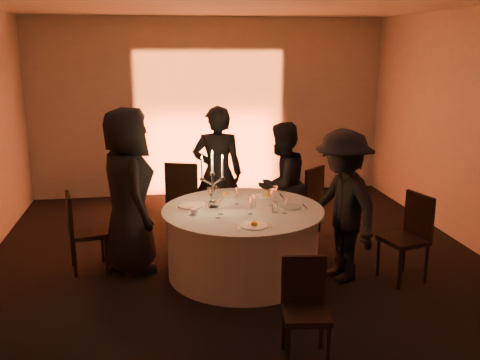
{
  "coord_description": "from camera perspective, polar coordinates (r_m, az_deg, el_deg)",
  "views": [
    {
      "loc": [
        -0.92,
        -5.59,
        2.53
      ],
      "look_at": [
        0.0,
        0.2,
        1.05
      ],
      "focal_mm": 40.0,
      "sensor_mm": 36.0,
      "label": 1
    }
  ],
  "objects": [
    {
      "name": "floor",
      "position": [
        6.21,
        0.29,
        -9.89
      ],
      "size": [
        7.0,
        7.0,
        0.0
      ],
      "primitive_type": "plane",
      "color": "black",
      "rests_on": "ground"
    },
    {
      "name": "wall_back",
      "position": [
        9.2,
        -3.27,
        7.71
      ],
      "size": [
        7.0,
        0.0,
        7.0
      ],
      "primitive_type": "plane",
      "rotation": [
        1.57,
        0.0,
        0.0
      ],
      "color": "#B0AAA3",
      "rests_on": "floor"
    },
    {
      "name": "wall_front",
      "position": [
        2.51,
        13.65,
        -10.52
      ],
      "size": [
        7.0,
        0.0,
        7.0
      ],
      "primitive_type": "plane",
      "rotation": [
        -1.57,
        0.0,
        0.0
      ],
      "color": "#B0AAA3",
      "rests_on": "floor"
    },
    {
      "name": "uplighter_fixture",
      "position": [
        9.18,
        -2.95,
        -1.53
      ],
      "size": [
        0.25,
        0.12,
        0.1
      ],
      "primitive_type": "cube",
      "color": "black",
      "rests_on": "floor"
    },
    {
      "name": "banquet_table",
      "position": [
        6.06,
        0.3,
        -6.57
      ],
      "size": [
        1.8,
        1.8,
        0.77
      ],
      "color": "black",
      "rests_on": "floor"
    },
    {
      "name": "chair_left",
      "position": [
        6.36,
        -16.66,
        -4.9
      ],
      "size": [
        0.48,
        0.48,
        0.92
      ],
      "rotation": [
        0.0,
        0.0,
        1.79
      ],
      "color": "black",
      "rests_on": "floor"
    },
    {
      "name": "chair_back_left",
      "position": [
        7.3,
        -5.97,
        -1.42
      ],
      "size": [
        0.57,
        0.57,
        1.02
      ],
      "rotation": [
        0.0,
        0.0,
        2.8
      ],
      "color": "black",
      "rests_on": "floor"
    },
    {
      "name": "chair_back_right",
      "position": [
        7.35,
        7.19,
        -1.71
      ],
      "size": [
        0.58,
        0.58,
        0.95
      ],
      "rotation": [
        0.0,
        0.0,
        -2.45
      ],
      "color": "black",
      "rests_on": "floor"
    },
    {
      "name": "chair_right",
      "position": [
        6.16,
        17.66,
        -5.32
      ],
      "size": [
        0.52,
        0.52,
        0.97
      ],
      "rotation": [
        0.0,
        0.0,
        -1.32
      ],
      "color": "black",
      "rests_on": "floor"
    },
    {
      "name": "chair_front",
      "position": [
        4.54,
        6.94,
        -12.89
      ],
      "size": [
        0.42,
        0.42,
        0.85
      ],
      "rotation": [
        0.0,
        0.0,
        -0.13
      ],
      "color": "black",
      "rests_on": "floor"
    },
    {
      "name": "guest_left",
      "position": [
        6.15,
        -11.85,
        -1.11
      ],
      "size": [
        0.82,
        1.05,
        1.88
      ],
      "primitive_type": "imported",
      "rotation": [
        0.0,
        0.0,
        1.84
      ],
      "color": "black",
      "rests_on": "floor"
    },
    {
      "name": "guest_back_left",
      "position": [
        7.01,
        -2.4,
        0.66
      ],
      "size": [
        0.7,
        0.5,
        1.79
      ],
      "primitive_type": "imported",
      "rotation": [
        0.0,
        0.0,
        3.02
      ],
      "color": "black",
      "rests_on": "floor"
    },
    {
      "name": "guest_back_right",
      "position": [
        6.86,
        4.43,
        -0.49
      ],
      "size": [
        0.99,
        0.95,
        1.6
      ],
      "primitive_type": "imported",
      "rotation": [
        0.0,
        0.0,
        -2.5
      ],
      "color": "black",
      "rests_on": "floor"
    },
    {
      "name": "guest_right",
      "position": [
        5.9,
        10.84,
        -2.74
      ],
      "size": [
        0.89,
        1.21,
        1.68
      ],
      "primitive_type": "imported",
      "rotation": [
        0.0,
        0.0,
        -1.3
      ],
      "color": "black",
      "rests_on": "floor"
    },
    {
      "name": "plate_left",
      "position": [
        6.05,
        -5.26,
        -2.75
      ],
      "size": [
        0.36,
        0.28,
        0.01
      ],
      "color": "white",
      "rests_on": "banquet_table"
    },
    {
      "name": "plate_back_left",
      "position": [
        6.45,
        -1.6,
        -1.53
      ],
      "size": [
        0.35,
        0.28,
        0.08
      ],
      "color": "white",
      "rests_on": "banquet_table"
    },
    {
      "name": "plate_back_right",
      "position": [
        6.41,
        2.93,
        -1.65
      ],
      "size": [
        0.35,
        0.29,
        0.08
      ],
      "color": "white",
      "rests_on": "banquet_table"
    },
    {
      "name": "plate_right",
      "position": [
        6.01,
        5.34,
        -2.87
      ],
      "size": [
        0.36,
        0.25,
        0.01
      ],
      "color": "white",
      "rests_on": "banquet_table"
    },
    {
      "name": "plate_front",
      "position": [
        5.37,
        1.51,
        -4.77
      ],
      "size": [
        0.36,
        0.28,
        0.08
      ],
      "color": "white",
      "rests_on": "banquet_table"
    },
    {
      "name": "coffee_cup",
      "position": [
        5.74,
        -4.91,
        -3.43
      ],
      "size": [
        0.11,
        0.11,
        0.07
      ],
      "color": "white",
      "rests_on": "banquet_table"
    },
    {
      "name": "candelabra",
      "position": [
        5.89,
        -2.95,
        -0.91
      ],
      "size": [
        0.28,
        0.13,
        0.66
      ],
      "color": "silver",
      "rests_on": "banquet_table"
    },
    {
      "name": "wine_glass_a",
      "position": [
        6.07,
        -0.33,
        -1.33
      ],
      "size": [
        0.07,
        0.07,
        0.19
      ],
      "color": "white",
      "rests_on": "banquet_table"
    },
    {
      "name": "wine_glass_b",
      "position": [
        6.17,
        3.79,
        -1.12
      ],
      "size": [
        0.07,
        0.07,
        0.19
      ],
      "color": "white",
      "rests_on": "banquet_table"
    },
    {
      "name": "wine_glass_c",
      "position": [
        6.0,
        3.26,
        -1.54
      ],
      "size": [
        0.07,
        0.07,
        0.19
      ],
      "color": "white",
      "rests_on": "banquet_table"
    },
    {
      "name": "wine_glass_d",
      "position": [
        6.17,
        -2.72,
        -1.11
      ],
      "size": [
        0.07,
        0.07,
        0.19
      ],
      "color": "white",
      "rests_on": "banquet_table"
    },
    {
      "name": "wine_glass_e",
      "position": [
        5.72,
        1.09,
        -2.31
      ],
      "size": [
        0.07,
        0.07,
        0.19
      ],
      "color": "white",
      "rests_on": "banquet_table"
    },
    {
      "name": "wine_glass_f",
      "position": [
        6.08,
        -3.28,
        -1.34
      ],
      "size": [
        0.07,
        0.07,
        0.19
      ],
      "color": "white",
      "rests_on": "banquet_table"
    },
    {
      "name": "wine_glass_g",
      "position": [
        5.59,
        -2.37,
        -2.73
      ],
      "size": [
        0.07,
        0.07,
        0.19
      ],
      "color": "white",
      "rests_on": "banquet_table"
    },
    {
      "name": "wine_glass_h",
      "position": [
        5.7,
        -2.06,
        -2.38
      ],
      "size": [
        0.07,
        0.07,
        0.19
      ],
      "color": "white",
      "rests_on": "banquet_table"
    },
    {
      "name": "wine_glass_i",
      "position": [
        5.75,
        4.81,
        -2.29
      ],
      "size": [
        0.07,
        0.07,
        0.19
      ],
      "color": "white",
      "rests_on": "banquet_table"
    },
    {
      "name": "tumbler_a",
      "position": [
        5.81,
        3.74,
        -3.04
      ],
      "size": [
        0.07,
        0.07,
        0.09
      ],
      "primitive_type": "cylinder",
      "color": "white",
      "rests_on": "banquet_table"
    },
    {
      "name": "tumbler_b",
      "position": [
        5.98,
        1.4,
        -2.52
      ],
      "size": [
        0.07,
        0.07,
        0.09
      ],
      "primitive_type": "cylinder",
      "color": "white",
      "rests_on": "banquet_table"
    }
  ]
}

